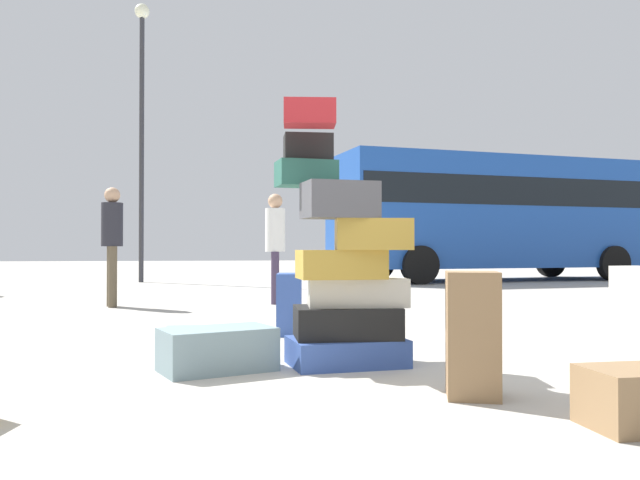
{
  "coord_description": "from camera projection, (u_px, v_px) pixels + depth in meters",
  "views": [
    {
      "loc": [
        -0.95,
        -4.17,
        0.83
      ],
      "look_at": [
        0.05,
        1.26,
        0.9
      ],
      "focal_mm": 35.64,
      "sensor_mm": 36.0,
      "label": 1
    }
  ],
  "objects": [
    {
      "name": "ground_plane",
      "position": [
        347.0,
        372.0,
        4.26
      ],
      "size": [
        80.0,
        80.0,
        0.0
      ],
      "primitive_type": "plane",
      "color": "#ADA89E"
    },
    {
      "name": "suitcase_tower",
      "position": [
        344.0,
        273.0,
        4.51
      ],
      "size": [
        0.95,
        0.72,
        1.85
      ],
      "color": "#334F99",
      "rests_on": "ground"
    },
    {
      "name": "suitcase_slate_foreground_far",
      "position": [
        202.0,
        342.0,
        4.81
      ],
      "size": [
        0.58,
        0.36,
        0.23
      ],
      "primitive_type": "cube",
      "rotation": [
        0.0,
        0.0,
        -0.08
      ],
      "color": "gray",
      "rests_on": "ground"
    },
    {
      "name": "suitcase_slate_foreground_near",
      "position": [
        217.0,
        349.0,
        4.28
      ],
      "size": [
        0.84,
        0.64,
        0.29
      ],
      "primitive_type": "cube",
      "rotation": [
        0.0,
        0.0,
        0.33
      ],
      "color": "gray",
      "rests_on": "ground"
    },
    {
      "name": "suitcase_brown_behind_tower",
      "position": [
        472.0,
        334.0,
        3.53
      ],
      "size": [
        0.37,
        0.38,
        0.7
      ],
      "primitive_type": "cube",
      "rotation": [
        0.0,
        0.0,
        -0.33
      ],
      "color": "olive",
      "rests_on": "ground"
    },
    {
      "name": "suitcase_navy_upright_blue",
      "position": [
        289.0,
        304.0,
        6.11
      ],
      "size": [
        0.3,
        0.47,
        0.59
      ],
      "primitive_type": "cube",
      "rotation": [
        0.0,
        0.0,
        -0.17
      ],
      "color": "#334F99",
      "rests_on": "ground"
    },
    {
      "name": "person_bearded_onlooker",
      "position": [
        275.0,
        238.0,
        9.52
      ],
      "size": [
        0.3,
        0.34,
        1.65
      ],
      "rotation": [
        0.0,
        0.0,
        -1.69
      ],
      "color": "#3F334C",
      "rests_on": "ground"
    },
    {
      "name": "person_tourist_with_camera",
      "position": [
        112.0,
        235.0,
        9.01
      ],
      "size": [
        0.3,
        0.33,
        1.7
      ],
      "rotation": [
        0.0,
        0.0,
        -1.33
      ],
      "color": "brown",
      "rests_on": "ground"
    },
    {
      "name": "parked_bus",
      "position": [
        493.0,
        211.0,
        16.7
      ],
      "size": [
        8.72,
        3.54,
        3.15
      ],
      "rotation": [
        0.0,
        0.0,
        0.12
      ],
      "color": "#1E4CA5",
      "rests_on": "ground"
    },
    {
      "name": "lamp_post",
      "position": [
        142.0,
        103.0,
        15.7
      ],
      "size": [
        0.36,
        0.36,
        6.91
      ],
      "color": "#333338",
      "rests_on": "ground"
    }
  ]
}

